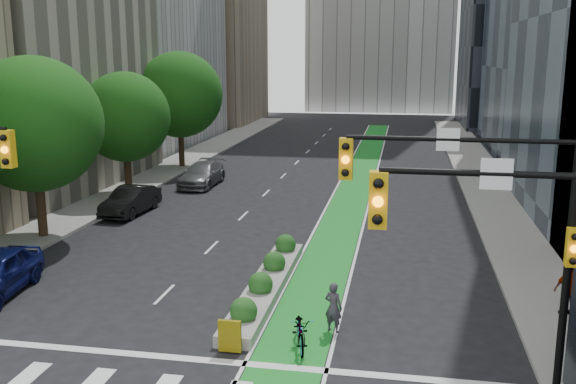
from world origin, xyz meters
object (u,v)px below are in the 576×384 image
at_px(median_planter, 267,282).
at_px(bicycle, 301,330).
at_px(cyclist, 333,307).
at_px(pedestrian_far, 569,289).
at_px(parked_car_left_mid, 131,201).
at_px(parked_car_left_far, 202,174).

height_order(median_planter, bicycle, median_planter).
bearing_deg(cyclist, median_planter, -25.49).
bearing_deg(pedestrian_far, parked_car_left_mid, -46.84).
bearing_deg(bicycle, pedestrian_far, 9.95).
bearing_deg(median_planter, parked_car_left_mid, 134.19).
bearing_deg(pedestrian_far, bicycle, 4.65).
xyz_separation_m(median_planter, cyclist, (2.89, -3.17, 0.47)).
xyz_separation_m(median_planter, parked_car_left_far, (-8.50, 18.57, 0.40)).
bearing_deg(bicycle, median_planter, 101.26).
distance_m(median_planter, cyclist, 4.31).
distance_m(parked_car_left_mid, pedestrian_far, 23.38).
height_order(median_planter, parked_car_left_far, parked_car_left_far).
distance_m(median_planter, parked_car_left_far, 20.43).
distance_m(cyclist, pedestrian_far, 8.08).
xyz_separation_m(bicycle, parked_car_left_far, (-10.53, 23.01, 0.23)).
height_order(bicycle, pedestrian_far, pedestrian_far).
relative_size(median_planter, pedestrian_far, 5.42).
bearing_deg(parked_car_left_mid, median_planter, -41.90).
bearing_deg(pedestrian_far, cyclist, -1.24).
relative_size(median_planter, parked_car_left_far, 1.92).
relative_size(parked_car_left_mid, parked_car_left_far, 0.87).
bearing_deg(cyclist, bicycle, 78.21).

